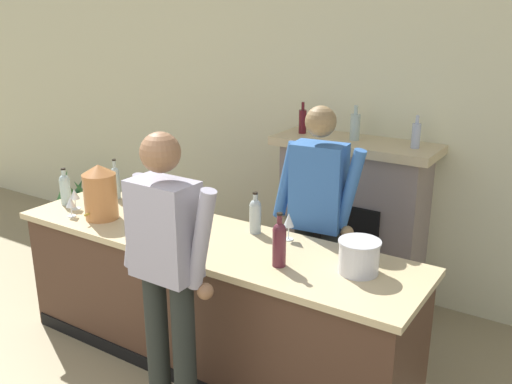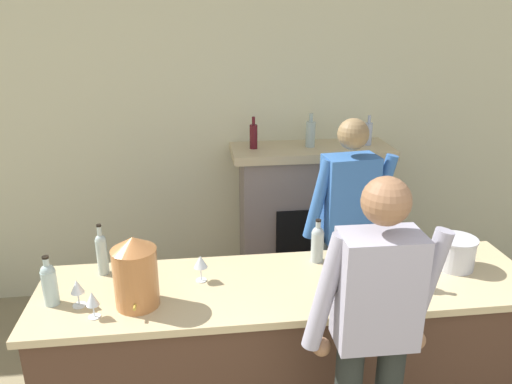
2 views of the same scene
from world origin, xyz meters
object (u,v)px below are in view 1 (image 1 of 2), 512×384
Objects in this scene: ice_bucket_steel at (359,257)px; wine_glass_mid_counter at (157,203)px; wine_bottle_chardonnay_pale at (65,188)px; wine_bottle_rose_blush at (255,214)px; wine_glass_by_dispenser at (71,203)px; copper_dispenser at (100,192)px; fireplace_stone at (352,219)px; person_bartender at (317,219)px; person_customer at (168,277)px; wine_glass_back_row at (75,195)px; potted_plant_corner at (77,205)px; wine_glass_front_left at (289,221)px; wine_bottle_port_short at (116,181)px; wine_bottle_riesling_slim at (279,242)px.

ice_bucket_steel is 1.50× the size of wine_glass_mid_counter.
ice_bucket_steel is at bearing 2.85° from wine_bottle_chardonnay_pale.
wine_glass_by_dispenser is (-1.30, -0.46, -0.03)m from wine_bottle_rose_blush.
copper_dispenser is 0.47m from wine_bottle_chardonnay_pale.
fireplace_stone is 5.75× the size of wine_bottle_rose_blush.
person_customer is at bearing -101.79° from person_bartender.
copper_dispenser is at bearing -4.75° from wine_glass_back_row.
wine_glass_by_dispenser is at bearing -39.82° from potted_plant_corner.
ice_bucket_steel is 0.61m from wine_glass_front_left.
potted_plant_corner is at bearing 169.18° from person_bartender.
copper_dispenser is 1.25× the size of wine_bottle_port_short.
person_customer reaches higher than wine_bottle_rose_blush.
ice_bucket_steel is 0.86× the size of wine_bottle_rose_blush.
person_bartender is 0.33m from wine_glass_front_left.
wine_glass_back_row is at bearing 175.25° from copper_dispenser.
wine_glass_front_left is (-0.15, 0.37, -0.02)m from wine_bottle_riesling_slim.
wine_bottle_riesling_slim is at bearing -158.36° from ice_bucket_steel.
potted_plant_corner is 1.66× the size of copper_dispenser.
wine_glass_mid_counter is 0.89× the size of wine_glass_front_left.
wine_glass_by_dispenser is (0.10, -0.12, -0.01)m from wine_glass_back_row.
wine_glass_front_left is 1.68m from wine_glass_back_row.
fireplace_stone is 5.74× the size of wine_bottle_chardonnay_pale.
fireplace_stone is 1.51m from ice_bucket_steel.
ice_bucket_steel is 0.76× the size of wine_bottle_port_short.
person_customer is at bearing -22.27° from wine_glass_back_row.
wine_glass_front_left is at bearing 17.25° from wine_glass_by_dispenser.
wine_glass_front_left is (1.33, 0.38, -0.07)m from copper_dispenser.
wine_bottle_chardonnay_pale is at bearing -126.16° from wine_bottle_port_short.
wine_bottle_port_short reaches higher than wine_glass_front_left.
wine_glass_back_row is at bearing -167.69° from wine_glass_front_left.
wine_glass_front_left is at bearing 77.19° from person_customer.
fireplace_stone is at bearing 95.78° from person_bartender.
copper_dispenser is 2.45× the size of wine_glass_mid_counter.
wine_bottle_riesling_slim is 1.15m from wine_glass_mid_counter.
copper_dispenser is at bearing -130.39° from fireplace_stone.
wine_bottle_port_short is 1.75× the size of wine_glass_front_left.
copper_dispenser reaches higher than potted_plant_corner.
ice_bucket_steel is 2.14m from wine_glass_by_dispenser.
wine_glass_by_dispenser is at bearing -176.36° from wine_bottle_riesling_slim.
person_bartender is 1.95m from wine_bottle_chardonnay_pale.
person_bartender is 1.65m from wine_bottle_port_short.
wine_glass_back_row is at bearing -14.60° from wine_bottle_chardonnay_pale.
wine_bottle_riesling_slim reaches higher than wine_glass_back_row.
ice_bucket_steel is at bearing -19.21° from wine_glass_front_left.
wine_bottle_port_short reaches higher than wine_bottle_rose_blush.
person_bartender is at bearing 81.31° from wine_glass_front_left.
wine_glass_mid_counter is at bearing 31.46° from copper_dispenser.
wine_bottle_chardonnay_pale is at bearing 172.01° from copper_dispenser.
wine_bottle_port_short is 0.38m from wine_bottle_chardonnay_pale.
wine_bottle_rose_blush is at bearing 19.68° from wine_glass_by_dispenser.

